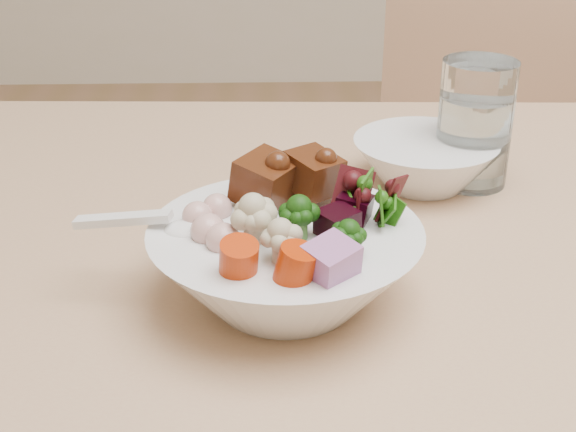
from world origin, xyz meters
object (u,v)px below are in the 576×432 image
at_px(food_bowl, 288,259).
at_px(water_glass, 474,128).
at_px(chair_far, 486,183).
at_px(side_bowl, 425,163).

bearing_deg(food_bowl, water_glass, 48.54).
height_order(chair_far, water_glass, chair_far).
bearing_deg(side_bowl, chair_far, 65.76).
bearing_deg(side_bowl, food_bowl, -124.39).
bearing_deg(water_glass, side_bowl, -171.36).
xyz_separation_m(food_bowl, side_bowl, (0.15, 0.22, -0.01)).
bearing_deg(water_glass, chair_far, 70.94).
distance_m(chair_far, water_glass, 0.53).
relative_size(chair_far, water_glass, 6.90).
distance_m(chair_far, side_bowl, 0.54).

